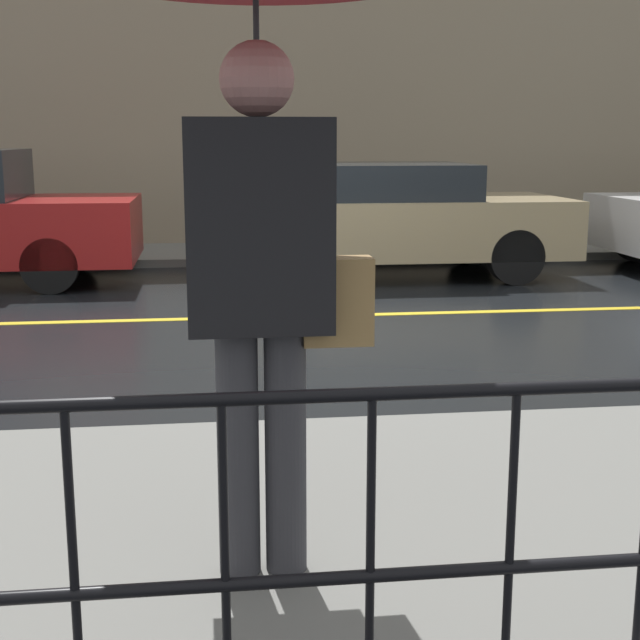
# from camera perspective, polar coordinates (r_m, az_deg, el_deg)

# --- Properties ---
(ground_plane) EXTENTS (80.00, 80.00, 0.00)m
(ground_plane) POSITION_cam_1_polar(r_m,az_deg,el_deg) (8.29, -0.41, 0.25)
(ground_plane) COLOR black
(sidewalk_near) EXTENTS (28.00, 2.84, 0.10)m
(sidewalk_near) POSITION_cam_1_polar(r_m,az_deg,el_deg) (3.76, 8.53, -13.36)
(sidewalk_near) COLOR slate
(sidewalk_near) RESTS_ON ground_plane
(sidewalk_far) EXTENTS (28.00, 1.83, 0.10)m
(sidewalk_far) POSITION_cam_1_polar(r_m,az_deg,el_deg) (12.51, -2.75, 4.32)
(sidewalk_far) COLOR slate
(sidewalk_far) RESTS_ON ground_plane
(lane_marking) EXTENTS (25.20, 0.12, 0.01)m
(lane_marking) POSITION_cam_1_polar(r_m,az_deg,el_deg) (8.29, -0.41, 0.27)
(lane_marking) COLOR gold
(lane_marking) RESTS_ON ground_plane
(building_storefront) EXTENTS (28.00, 0.30, 6.09)m
(building_storefront) POSITION_cam_1_polar(r_m,az_deg,el_deg) (13.55, -3.25, 17.56)
(building_storefront) COLOR gray
(building_storefront) RESTS_ON ground_plane
(railing_foreground) EXTENTS (12.00, 0.04, 0.91)m
(railing_foreground) POSITION_cam_1_polar(r_m,az_deg,el_deg) (2.50, 16.31, -11.10)
(railing_foreground) COLOR black
(railing_foreground) RESTS_ON sidewalk_near
(pedestrian) EXTENTS (1.12, 1.12, 2.26)m
(pedestrian) POSITION_cam_1_polar(r_m,az_deg,el_deg) (2.98, -3.99, 16.53)
(pedestrian) COLOR #333338
(pedestrian) RESTS_ON sidewalk_near
(car_tan) EXTENTS (4.17, 1.91, 1.33)m
(car_tan) POSITION_cam_1_polar(r_m,az_deg,el_deg) (10.71, 4.21, 6.57)
(car_tan) COLOR tan
(car_tan) RESTS_ON ground_plane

